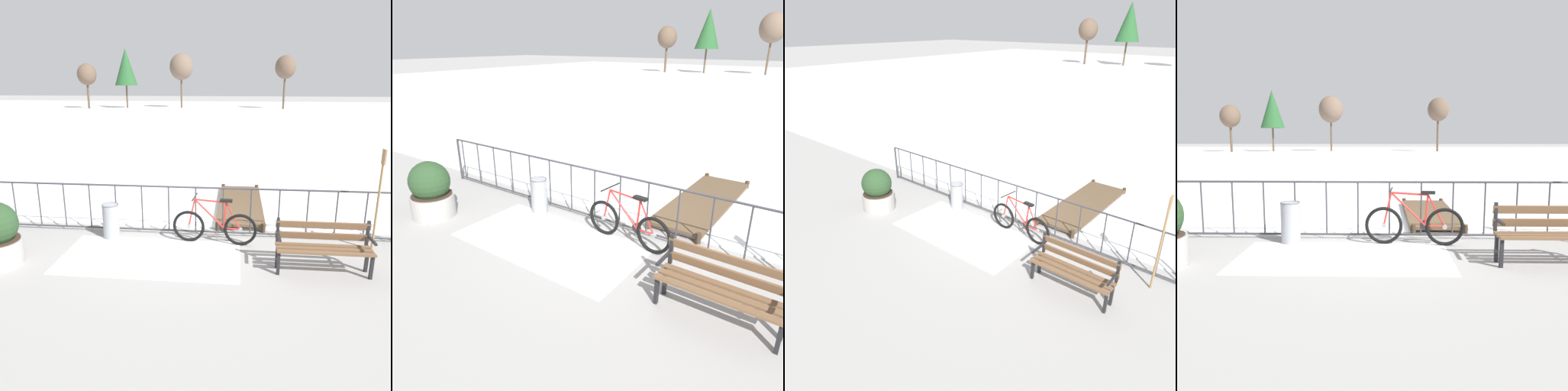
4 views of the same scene
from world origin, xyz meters
TOP-DOWN VIEW (x-y plane):
  - ground_plane at (0.00, 0.00)m, footprint 160.00×160.00m
  - frozen_pond at (0.00, 28.40)m, footprint 80.00×56.00m
  - snow_patch at (-0.44, -1.20)m, footprint 3.33×1.74m
  - railing_fence at (0.00, 0.00)m, footprint 9.06×0.06m
  - bicycle_near_railing at (0.71, -0.42)m, footprint 1.71×0.52m
  - park_bench at (2.63, -1.41)m, footprint 1.60×0.48m
  - trash_bin at (-1.46, -0.33)m, footprint 0.35×0.35m
  - oar_upright at (3.80, -0.41)m, footprint 0.04×0.16m
  - wooden_dock at (1.24, 1.94)m, footprint 1.10×3.38m
  - tree_far_west at (6.43, 39.89)m, footprint 2.37×2.37m
  - tree_west_mid at (-16.55, 38.32)m, footprint 2.23×2.23m
  - tree_centre at (-5.76, 40.94)m, footprint 2.79×2.79m
  - tree_east_mid at (-12.22, 39.62)m, footprint 2.69×2.69m

SIDE VIEW (x-z plane):
  - ground_plane at x=0.00m, z-range 0.00..0.00m
  - snow_patch at x=-0.44m, z-range 0.00..0.01m
  - frozen_pond at x=0.00m, z-range 0.00..0.03m
  - wooden_dock at x=1.24m, z-range 0.02..0.22m
  - bicycle_near_railing at x=0.71m, z-range -0.12..0.86m
  - trash_bin at x=-1.46m, z-range 0.01..0.74m
  - park_bench at x=2.63m, z-range 0.07..0.96m
  - railing_fence at x=0.00m, z-range 0.02..1.09m
  - oar_upright at x=3.80m, z-range 0.15..2.13m
  - tree_west_mid at x=-16.55m, z-range 1.31..6.47m
  - tree_far_west at x=6.43m, z-range 1.66..7.66m
  - tree_east_mid at x=-12.22m, z-range 1.32..8.18m
  - tree_centre at x=-5.76m, z-range 1.62..7.96m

